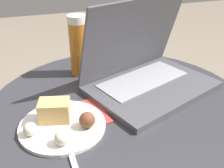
% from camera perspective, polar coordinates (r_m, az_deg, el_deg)
% --- Properties ---
extents(table, '(0.74, 0.74, 0.48)m').
position_cam_1_polar(table, '(0.82, 1.70, -11.67)').
color(table, '#515156').
rests_on(table, ground_plane).
extents(napkin, '(0.19, 0.15, 0.00)m').
position_cam_1_polar(napkin, '(0.68, -8.83, -7.33)').
color(napkin, '#B7332D').
rests_on(napkin, table).
extents(laptop, '(0.43, 0.37, 0.26)m').
position_cam_1_polar(laptop, '(0.80, 7.21, 2.99)').
color(laptop, '#47474C').
rests_on(laptop, table).
extents(beer_glass, '(0.06, 0.06, 0.20)m').
position_cam_1_polar(beer_glass, '(0.86, -7.38, 8.23)').
color(beer_glass, '#C6701E').
rests_on(beer_glass, table).
extents(snack_plate, '(0.21, 0.21, 0.06)m').
position_cam_1_polar(snack_plate, '(0.65, -11.06, -8.04)').
color(snack_plate, silver).
rests_on(snack_plate, table).
extents(fork, '(0.03, 0.19, 0.01)m').
position_cam_1_polar(fork, '(0.63, -10.09, -11.23)').
color(fork, '#B2B2B7').
rests_on(fork, table).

